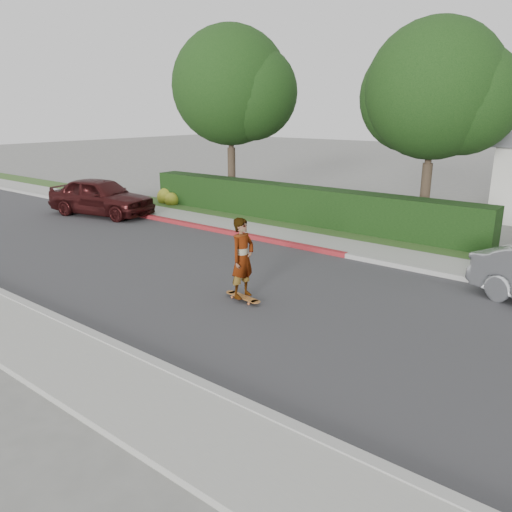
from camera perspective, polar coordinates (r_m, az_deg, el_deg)
name	(u,v)px	position (r m, az deg, el deg)	size (l,w,h in m)	color
ground	(235,286)	(12.89, -2.46, -3.47)	(120.00, 120.00, 0.00)	slate
road	(235,286)	(12.89, -2.46, -3.45)	(60.00, 8.00, 0.01)	#2D2D30
curb_near	(98,338)	(10.36, -17.65, -8.96)	(60.00, 0.20, 0.15)	#9E9E99
sidewalk_near	(55,356)	(9.96, -21.96, -10.56)	(60.00, 1.60, 0.12)	gray
curb_far	(319,250)	(16.04, 7.16, 0.70)	(60.00, 0.20, 0.15)	#9E9E99
curb_red_section	(205,228)	(19.02, -5.79, 3.23)	(12.00, 0.21, 0.15)	maroon
sidewalk_far	(333,245)	(16.79, 8.76, 1.29)	(60.00, 1.60, 0.12)	gray
planting_strip	(355,236)	(18.16, 11.29, 2.28)	(60.00, 1.60, 0.10)	#2D4C1E
hedge	(296,205)	(20.01, 4.54, 5.88)	(15.00, 1.00, 1.50)	black
flowering_shrub	(168,198)	(24.32, -10.01, 6.56)	(1.40, 1.00, 0.90)	#2D4C19
tree_left	(233,89)	(23.63, -2.64, 18.51)	(5.99, 5.21, 8.00)	#33261C
tree_center	(436,94)	(19.45, 19.88, 17.01)	(5.66, 4.84, 7.44)	#33261C
skateboard	(243,297)	(11.89, -1.50, -4.72)	(1.12, 0.36, 0.10)	#C26735
skateboarder	(243,258)	(11.57, -1.54, -0.24)	(0.69, 0.46, 1.90)	white
car_maroon	(101,196)	(22.48, -17.29, 6.51)	(1.92, 4.76, 1.62)	#371112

